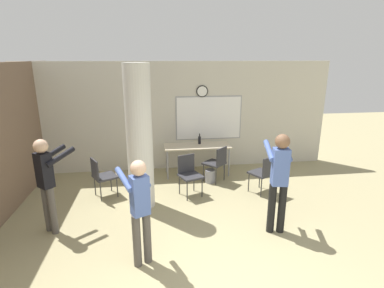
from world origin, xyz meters
TOP-DOWN VIEW (x-y plane):
  - wall_back at (0.02, 5.06)m, footprint 8.00×0.15m
  - support_pillar at (-0.97, 2.96)m, footprint 0.50×0.50m
  - folding_table at (0.38, 4.47)m, footprint 1.65×0.62m
  - bottle_on_table at (0.46, 4.60)m, footprint 0.07×0.07m
  - waste_bin at (0.60, 3.91)m, footprint 0.24×0.24m
  - chair_table_right at (0.76, 3.93)m, footprint 0.62×0.62m
  - chair_near_pillar at (-1.82, 3.44)m, footprint 0.60×0.60m
  - chair_mid_room at (1.63, 3.15)m, footprint 0.60×0.60m
  - chair_table_front at (0.02, 3.32)m, footprint 0.57×0.57m
  - person_watching_back at (-2.48, 2.22)m, footprint 0.62×0.64m
  - person_playing_front at (-0.94, 1.17)m, footprint 0.52×0.64m
  - person_playing_side at (1.31, 1.70)m, footprint 0.45×0.70m

SIDE VIEW (x-z plane):
  - waste_bin at x=0.60m, z-range 0.00..0.31m
  - chair_table_right at x=0.76m, z-range 0.08..0.95m
  - chair_near_pillar at x=-1.82m, z-range 0.08..0.95m
  - chair_mid_room at x=1.63m, z-range 0.08..0.95m
  - chair_table_front at x=0.02m, z-range 0.08..0.95m
  - folding_table at x=0.38m, z-range 0.33..1.09m
  - bottle_on_table at x=0.46m, z-range 0.73..1.00m
  - person_playing_front at x=-0.94m, z-range 0.14..1.73m
  - person_watching_back at x=-2.48m, z-range 0.14..1.79m
  - person_playing_side at x=1.31m, z-range 0.15..1.88m
  - wall_back at x=0.02m, z-range 0.00..2.80m
  - support_pillar at x=-0.97m, z-range 0.00..2.80m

